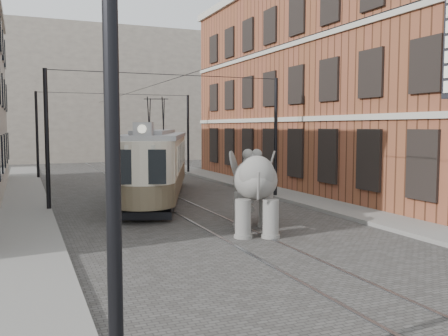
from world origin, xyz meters
name	(u,v)px	position (x,y,z in m)	size (l,w,h in m)	color
ground	(226,229)	(0.00, 0.00, 0.00)	(120.00, 120.00, 0.00)	#464340
tram_rails	(226,228)	(0.00, 0.00, 0.01)	(1.54, 80.00, 0.02)	slate
sidewalk_right	(365,215)	(6.00, 0.00, 0.07)	(2.00, 60.00, 0.15)	slate
sidewalk_left	(28,243)	(-6.50, 0.00, 0.07)	(2.00, 60.00, 0.15)	slate
brick_building	(338,86)	(11.00, 9.00, 6.00)	(8.00, 26.00, 12.00)	brown
distant_block	(85,96)	(0.00, 40.00, 7.00)	(28.00, 10.00, 14.00)	gray
catenary	(178,140)	(-0.20, 5.00, 3.00)	(11.00, 30.20, 6.00)	black
tram	(157,149)	(-0.38, 8.06, 2.50)	(2.60, 12.62, 5.01)	#BFB29B
elephant	(255,191)	(0.71, -0.87, 1.40)	(2.51, 4.56, 2.79)	slate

